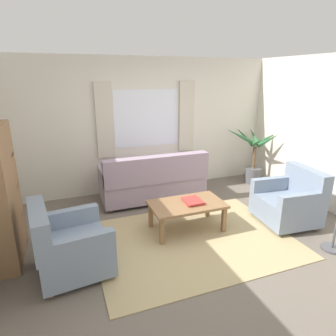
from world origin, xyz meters
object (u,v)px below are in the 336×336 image
(couch, at_px, (153,181))
(bookshelf, at_px, (4,193))
(armchair_left, at_px, (67,246))
(coffee_table, at_px, (187,207))
(armchair_right, at_px, (290,201))
(potted_plant, at_px, (253,158))
(book_stack_on_table, at_px, (193,201))

(couch, bearing_deg, bookshelf, 25.96)
(armchair_left, distance_m, coffee_table, 1.77)
(coffee_table, bearing_deg, armchair_left, -166.19)
(armchair_right, bearing_deg, potted_plant, 166.99)
(couch, height_order, armchair_right, couch)
(couch, distance_m, book_stack_on_table, 1.28)
(armchair_right, relative_size, potted_plant, 0.72)
(coffee_table, relative_size, book_stack_on_table, 3.43)
(book_stack_on_table, bearing_deg, couch, 100.02)
(couch, bearing_deg, coffee_table, 95.73)
(armchair_right, bearing_deg, coffee_table, -97.11)
(armchair_right, distance_m, potted_plant, 1.82)
(armchair_right, distance_m, coffee_table, 1.66)
(book_stack_on_table, distance_m, potted_plant, 2.51)
(armchair_left, relative_size, coffee_table, 0.85)
(book_stack_on_table, relative_size, bookshelf, 0.19)
(armchair_right, distance_m, book_stack_on_table, 1.56)
(book_stack_on_table, bearing_deg, armchair_right, -12.49)
(couch, relative_size, potted_plant, 1.52)
(couch, xyz_separation_m, book_stack_on_table, (0.22, -1.26, 0.09))
(bookshelf, bearing_deg, armchair_left, 49.03)
(coffee_table, distance_m, potted_plant, 2.59)
(couch, distance_m, armchair_left, 2.31)
(armchair_left, distance_m, book_stack_on_table, 1.86)
(armchair_right, bearing_deg, book_stack_on_table, -97.53)
(coffee_table, distance_m, book_stack_on_table, 0.12)
(armchair_left, relative_size, armchair_right, 1.02)
(coffee_table, height_order, book_stack_on_table, book_stack_on_table)
(coffee_table, bearing_deg, bookshelf, 176.38)
(armchair_left, bearing_deg, potted_plant, -71.90)
(armchair_left, distance_m, armchair_right, 3.34)
(armchair_right, bearing_deg, armchair_left, -83.74)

